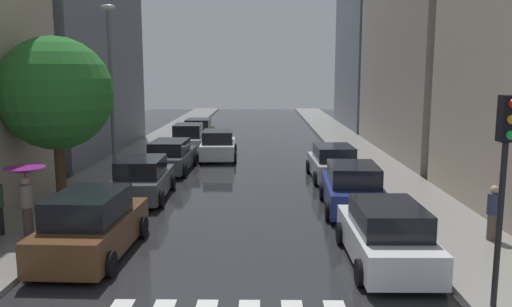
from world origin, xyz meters
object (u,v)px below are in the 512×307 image
Objects in this scene: parked_car_right_nearest at (386,235)px; street_tree_left at (56,94)px; parked_car_right_third at (333,163)px; car_midroad at (218,145)px; parked_car_right_second at (352,189)px; parked_car_left_second at (143,179)px; traffic_light_right_corner at (505,155)px; parked_car_left_fourth at (189,140)px; lamp_post_left at (111,84)px; parked_car_left_third at (171,156)px; parked_car_left_nearest at (92,226)px; pedestrian_foreground at (493,212)px; parked_car_left_fifth at (199,131)px; pedestrian_by_kerb at (25,183)px.

street_tree_left is at bearing 62.46° from parked_car_right_nearest.
street_tree_left is (-10.49, -5.22, 3.39)m from parked_car_right_third.
parked_car_right_nearest is 1.02× the size of car_midroad.
parked_car_left_second is at bearing 81.00° from parked_car_right_second.
parked_car_right_nearest is at bearing 119.44° from traffic_light_right_corner.
parked_car_left_fourth is 0.93× the size of parked_car_right_second.
traffic_light_right_corner is 0.58× the size of lamp_post_left.
parked_car_left_third is 0.80× the size of street_tree_left.
lamp_post_left reaches higher than parked_car_left_nearest.
parked_car_left_third is at bearing 69.40° from street_tree_left.
lamp_post_left is (0.98, 3.39, 0.27)m from street_tree_left.
parked_car_right_second is at bearing 100.87° from traffic_light_right_corner.
parked_car_left_second is at bearing 44.86° from pedestrian_foreground.
traffic_light_right_corner reaches higher than car_midroad.
parked_car_right_second is 8.49m from traffic_light_right_corner.
parked_car_left_third is 10.97m from parked_car_left_fifth.
car_midroad reaches higher than parked_car_left_third.
parked_car_left_nearest reaches higher than parked_car_right_nearest.
car_midroad is (-5.67, 16.15, 0.01)m from parked_car_right_nearest.
parked_car_left_fifth is 24.68m from parked_car_right_nearest.
car_midroad reaches higher than parked_car_right_nearest.
parked_car_right_third is at bearing -135.16° from parked_car_left_fourth.
lamp_post_left is at bearing -2.01° from pedestrian_by_kerb.
parked_car_right_nearest is at bearing -158.52° from parked_car_left_fourth.
parked_car_left_second is 2.76× the size of pedestrian_foreground.
pedestrian_foreground is at bearing -147.72° from parked_car_left_fourth.
parked_car_left_second is 0.98× the size of parked_car_right_second.
parked_car_right_second is (7.85, -1.60, 0.03)m from parked_car_left_second.
parked_car_left_fourth is 2.05× the size of pedestrian_by_kerb.
parked_car_right_nearest is 13.37m from lamp_post_left.
parked_car_left_second is 1.02× the size of traffic_light_right_corner.
car_midroad is at bearing 11.93° from pedestrian_foreground.
parked_car_left_third is at bearing 121.35° from traffic_light_right_corner.
street_tree_left is 1.39× the size of traffic_light_right_corner.
parked_car_left_nearest is at bearing 179.50° from parked_car_left_fifth.
pedestrian_foreground is (10.96, -16.35, 0.13)m from parked_car_left_fourth.
parked_car_left_third is 1.11× the size of traffic_light_right_corner.
pedestrian_by_kerb is (-10.07, -3.41, 0.91)m from parked_car_right_second.
parked_car_left_second is 0.91× the size of parked_car_left_third.
parked_car_left_third is at bearing 148.35° from car_midroad.
parked_car_left_nearest is 9.08m from parked_car_right_second.
pedestrian_foreground reaches higher than parked_car_left_third.
pedestrian_foreground is (9.05, -14.64, 0.21)m from car_midroad.
lamp_post_left reaches higher than pedestrian_by_kerb.
lamp_post_left is (-1.71, -3.76, 3.68)m from parked_car_left_third.
parked_car_right_third is 8.01m from car_midroad.
parked_car_right_second reaches higher than parked_car_left_second.
parked_car_left_second is 5.68m from parked_car_left_third.
parked_car_right_nearest is 4.06m from traffic_light_right_corner.
parked_car_right_nearest is 2.21× the size of pedestrian_by_kerb.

